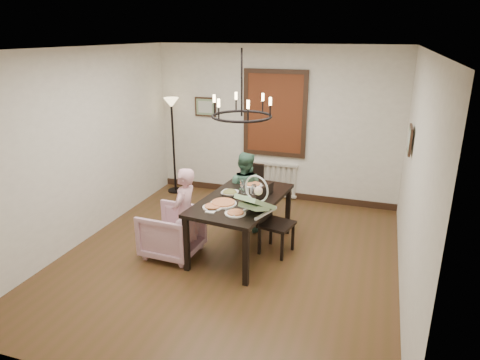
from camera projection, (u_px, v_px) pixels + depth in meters
The scene contains 17 objects.
room_shell at pixel (237, 154), 5.86m from camera, with size 4.51×5.00×2.81m.
dining_table at pixel (242, 204), 5.95m from camera, with size 1.15×1.81×0.81m.
chair_far at pixel (249, 193), 7.10m from camera, with size 0.41×0.41×0.92m, color black, non-canonical shape.
chair_right at pixel (277, 221), 5.97m from camera, with size 0.43×0.43×0.98m, color black, non-canonical shape.
armchair at pixel (172, 232), 5.97m from camera, with size 0.73×0.75×0.68m, color #DCA8C0.
elderly_woman at pixel (185, 222), 5.83m from camera, with size 0.39×0.26×1.08m, color #D5979F.
seated_man at pixel (244, 197), 6.73m from camera, with size 0.51×0.40×1.05m, color #416D55.
baby_bouncer at pixel (255, 201), 5.38m from camera, with size 0.38×0.52×0.34m, color #A1CF8E, non-canonical shape.
salad_bowl at pixel (230, 193), 6.01m from camera, with size 0.29×0.29×0.07m, color white.
pizza_platter at pixel (223, 203), 5.70m from camera, with size 0.36×0.36×0.04m, color tan.
drinking_glass at pixel (243, 189), 6.08m from camera, with size 0.07×0.07×0.14m, color silver.
window_blinds at pixel (275, 114), 7.66m from camera, with size 1.00×0.03×1.40m, color maroon.
radiator at pixel (273, 179), 8.09m from camera, with size 0.92×0.12×0.62m, color silver, non-canonical shape.
picture_back at pixel (206, 107), 8.06m from camera, with size 0.42×0.03×0.36m, color black.
picture_right at pixel (410, 140), 5.59m from camera, with size 0.42×0.03×0.36m, color black.
floor_lamp at pixel (174, 147), 8.19m from camera, with size 0.30×0.30×1.80m, color black, non-canonical shape.
chandelier at pixel (242, 116), 5.55m from camera, with size 0.80×0.80×0.04m, color black.
Camera 1 is at (1.83, -4.98, 2.98)m, focal length 32.00 mm.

